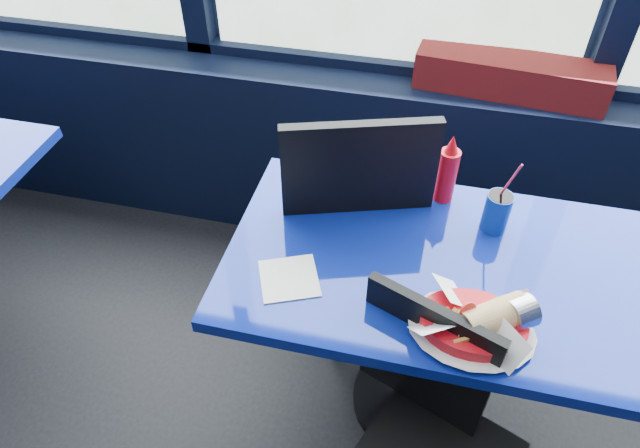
{
  "coord_description": "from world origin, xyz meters",
  "views": [
    {
      "loc": [
        0.21,
        0.88,
        1.91
      ],
      "look_at": [
        -0.05,
        1.98,
        0.84
      ],
      "focal_mm": 32.0,
      "sensor_mm": 36.0,
      "label": 1
    }
  ],
  "objects": [
    {
      "name": "window_sill",
      "position": [
        0.0,
        2.87,
        0.4
      ],
      "size": [
        5.0,
        0.26,
        0.8
      ],
      "primitive_type": "cube",
      "color": "black",
      "rests_on": "ground"
    },
    {
      "name": "near_table",
      "position": [
        0.3,
        2.0,
        0.57
      ],
      "size": [
        1.2,
        0.7,
        0.75
      ],
      "color": "black",
      "rests_on": "ground"
    },
    {
      "name": "chair_near_front",
      "position": [
        0.33,
        1.66,
        0.48
      ],
      "size": [
        0.5,
        0.5,
        0.84
      ],
      "rotation": [
        0.0,
        0.0,
        -0.39
      ],
      "color": "black",
      "rests_on": "ground"
    },
    {
      "name": "chair_near_back",
      "position": [
        0.07,
        2.3,
        0.61
      ],
      "size": [
        0.6,
        0.6,
        1.05
      ],
      "rotation": [
        0.0,
        0.0,
        3.46
      ],
      "color": "black",
      "rests_on": "ground"
    },
    {
      "name": "planter_box",
      "position": [
        0.46,
        2.88,
        0.87
      ],
      "size": [
        0.7,
        0.23,
        0.14
      ],
      "primitive_type": "cube",
      "rotation": [
        0.0,
        0.0,
        -0.09
      ],
      "color": "maroon",
      "rests_on": "window_sill"
    },
    {
      "name": "food_basket",
      "position": [
        0.39,
        1.78,
        0.79
      ],
      "size": [
        0.31,
        0.31,
        0.1
      ],
      "rotation": [
        0.0,
        0.0,
        0.21
      ],
      "color": "red",
      "rests_on": "near_table"
    },
    {
      "name": "ketchup_bottle",
      "position": [
        0.28,
        2.28,
        0.85
      ],
      "size": [
        0.06,
        0.06,
        0.23
      ],
      "color": "red",
      "rests_on": "near_table"
    },
    {
      "name": "soda_cup",
      "position": [
        0.43,
        2.18,
        0.81
      ],
      "size": [
        0.08,
        0.08,
        0.25
      ],
      "rotation": [
        0.0,
        0.0,
        0.1
      ],
      "color": "#0D3796",
      "rests_on": "near_table"
    },
    {
      "name": "napkin",
      "position": [
        -0.1,
        1.84,
        0.75
      ],
      "size": [
        0.2,
        0.2,
        0.0
      ],
      "primitive_type": "cube",
      "rotation": [
        0.0,
        0.0,
        0.41
      ],
      "color": "white",
      "rests_on": "near_table"
    }
  ]
}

